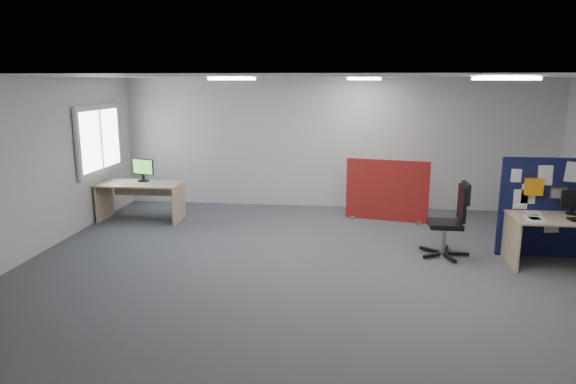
# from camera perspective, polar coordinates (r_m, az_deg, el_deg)

# --- Properties ---
(floor) EXTENTS (9.00, 9.00, 0.00)m
(floor) POSITION_cam_1_polar(r_m,az_deg,el_deg) (7.70, 4.50, -7.85)
(floor) COLOR #4F5156
(floor) RESTS_ON ground
(ceiling) EXTENTS (9.00, 7.00, 0.02)m
(ceiling) POSITION_cam_1_polar(r_m,az_deg,el_deg) (7.22, 4.87, 12.69)
(ceiling) COLOR white
(ceiling) RESTS_ON wall_back
(wall_back) EXTENTS (9.00, 0.02, 2.70)m
(wall_back) POSITION_cam_1_polar(r_m,az_deg,el_deg) (10.80, 5.37, 5.37)
(wall_back) COLOR silver
(wall_back) RESTS_ON floor
(wall_front) EXTENTS (9.00, 0.02, 2.70)m
(wall_front) POSITION_cam_1_polar(r_m,az_deg,el_deg) (3.95, 2.78, -6.92)
(wall_front) COLOR silver
(wall_front) RESTS_ON floor
(wall_left) EXTENTS (0.02, 7.00, 2.70)m
(wall_left) POSITION_cam_1_polar(r_m,az_deg,el_deg) (8.74, -26.32, 2.49)
(wall_left) COLOR silver
(wall_left) RESTS_ON floor
(window) EXTENTS (0.06, 1.70, 1.30)m
(window) POSITION_cam_1_polar(r_m,az_deg,el_deg) (10.40, -20.20, 5.51)
(window) COLOR white
(window) RESTS_ON wall_left
(ceiling_lights) EXTENTS (4.10, 4.10, 0.04)m
(ceiling_lights) POSITION_cam_1_polar(r_m,az_deg,el_deg) (7.89, 7.52, 12.38)
(ceiling_lights) COLOR white
(ceiling_lights) RESTS_ON ceiling
(navy_divider) EXTENTS (1.85, 0.30, 1.53)m
(navy_divider) POSITION_cam_1_polar(r_m,az_deg,el_deg) (8.74, 28.11, -1.55)
(navy_divider) COLOR #0E0F35
(navy_divider) RESTS_ON floor
(monitor_main) EXTENTS (0.41, 0.18, 0.38)m
(monitor_main) POSITION_cam_1_polar(r_m,az_deg,el_deg) (8.53, 29.17, -0.81)
(monitor_main) COLOR black
(monitor_main) RESTS_ON main_desk
(red_divider) EXTENTS (1.55, 0.37, 1.18)m
(red_divider) POSITION_cam_1_polar(r_m,az_deg,el_deg) (9.97, 10.93, 0.11)
(red_divider) COLOR maroon
(red_divider) RESTS_ON floor
(second_desk) EXTENTS (1.55, 0.77, 0.73)m
(second_desk) POSITION_cam_1_polar(r_m,az_deg,el_deg) (10.25, -15.97, 0.03)
(second_desk) COLOR #D2B587
(second_desk) RESTS_ON floor
(monitor_second) EXTENTS (0.48, 0.22, 0.44)m
(monitor_second) POSITION_cam_1_polar(r_m,az_deg,el_deg) (10.29, -15.84, 2.48)
(monitor_second) COLOR black
(monitor_second) RESTS_ON second_desk
(office_chair) EXTENTS (0.72, 0.76, 1.14)m
(office_chair) POSITION_cam_1_polar(r_m,az_deg,el_deg) (8.16, 17.90, -2.49)
(office_chair) COLOR black
(office_chair) RESTS_ON floor
(desk_papers) EXTENTS (1.35, 0.82, 0.00)m
(desk_papers) POSITION_cam_1_polar(r_m,az_deg,el_deg) (8.33, 28.53, -2.52)
(desk_papers) COLOR white
(desk_papers) RESTS_ON main_desk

